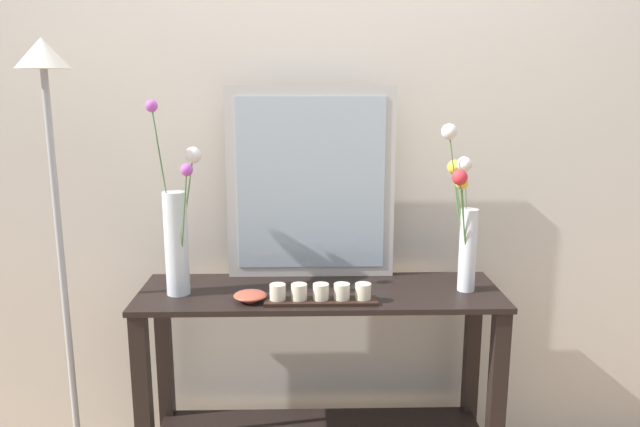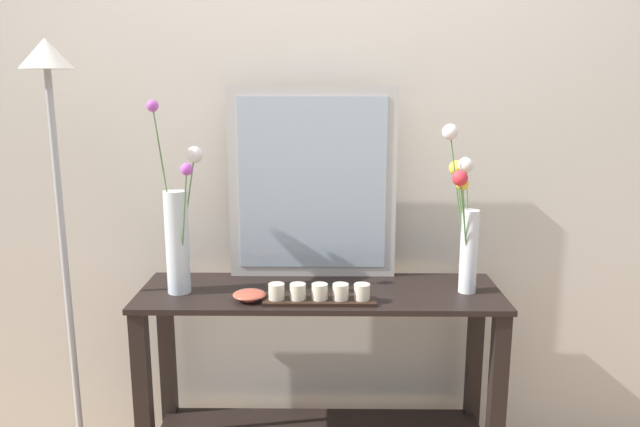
{
  "view_description": "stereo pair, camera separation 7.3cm",
  "coord_description": "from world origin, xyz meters",
  "views": [
    {
      "loc": [
        -0.05,
        -2.13,
        1.54
      ],
      "look_at": [
        0.0,
        0.0,
        1.09
      ],
      "focal_mm": 34.29,
      "sensor_mm": 36.0,
      "label": 1
    },
    {
      "loc": [
        0.02,
        -2.14,
        1.54
      ],
      "look_at": [
        0.0,
        0.0,
        1.09
      ],
      "focal_mm": 34.29,
      "sensor_mm": 36.0,
      "label": 2
    }
  ],
  "objects": [
    {
      "name": "wall_back",
      "position": [
        0.0,
        0.33,
        1.35
      ],
      "size": [
        6.4,
        0.08,
        2.7
      ],
      "primitive_type": "cube",
      "color": "beige",
      "rests_on": "ground"
    },
    {
      "name": "console_table",
      "position": [
        0.0,
        0.0,
        0.48
      ],
      "size": [
        1.33,
        0.41,
        0.8
      ],
      "color": "black",
      "rests_on": "ground"
    },
    {
      "name": "candle_tray",
      "position": [
        -0.0,
        -0.13,
        0.83
      ],
      "size": [
        0.39,
        0.09,
        0.07
      ],
      "color": "black",
      "rests_on": "console_table"
    },
    {
      "name": "decorative_bowl",
      "position": [
        -0.25,
        -0.11,
        0.82
      ],
      "size": [
        0.12,
        0.12,
        0.03
      ],
      "color": "#B24C38",
      "rests_on": "console_table"
    },
    {
      "name": "tall_vase_left",
      "position": [
        -0.51,
        -0.02,
        1.03
      ],
      "size": [
        0.16,
        0.2,
        0.69
      ],
      "color": "silver",
      "rests_on": "console_table"
    },
    {
      "name": "mirror_leaning",
      "position": [
        -0.03,
        0.18,
        1.17
      ],
      "size": [
        0.64,
        0.03,
        0.74
      ],
      "color": "#B7B2AD",
      "rests_on": "console_table"
    },
    {
      "name": "vase_right",
      "position": [
        0.52,
        -0.01,
        1.07
      ],
      "size": [
        0.14,
        0.2,
        0.61
      ],
      "color": "silver",
      "rests_on": "console_table"
    },
    {
      "name": "floor_lamp",
      "position": [
        -0.91,
        -0.06,
        1.14
      ],
      "size": [
        0.24,
        0.24,
        1.69
      ],
      "color": "#9E9EA3",
      "rests_on": "ground"
    }
  ]
}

